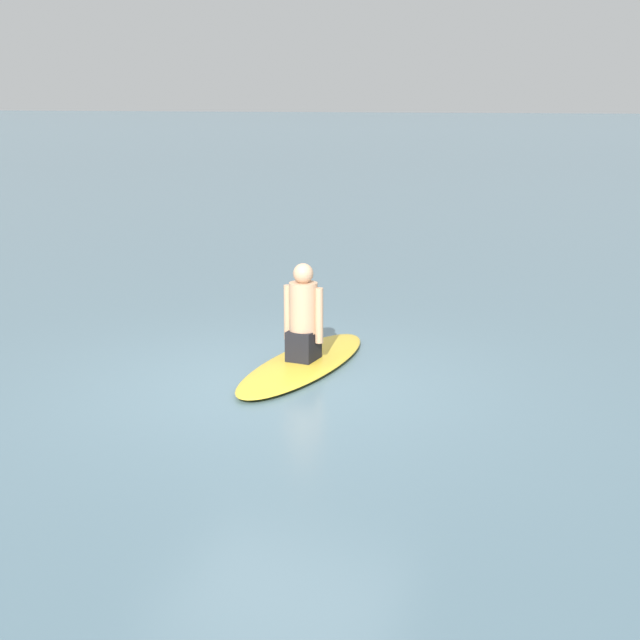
{
  "coord_description": "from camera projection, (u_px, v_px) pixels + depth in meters",
  "views": [
    {
      "loc": [
        -3.55,
        7.75,
        2.77
      ],
      "look_at": [
        -0.31,
        -0.32,
        0.62
      ],
      "focal_mm": 50.15,
      "sensor_mm": 36.0,
      "label": 1
    }
  ],
  "objects": [
    {
      "name": "ground_plane",
      "position": [
        280.0,
        385.0,
        8.93
      ],
      "size": [
        400.0,
        400.0,
        0.0
      ],
      "primitive_type": "plane",
      "color": "slate"
    },
    {
      "name": "surfboard",
      "position": [
        304.0,
        363.0,
        9.51
      ],
      "size": [
        0.87,
        2.67,
        0.09
      ],
      "primitive_type": "ellipsoid",
      "rotation": [
        0.0,
        0.0,
        -1.61
      ],
      "color": "gold",
      "rests_on": "ground"
    },
    {
      "name": "person_paddler",
      "position": [
        303.0,
        317.0,
        9.38
      ],
      "size": [
        0.45,
        0.35,
        1.03
      ],
      "rotation": [
        0.0,
        0.0,
        -1.61
      ],
      "color": "black",
      "rests_on": "surfboard"
    }
  ]
}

